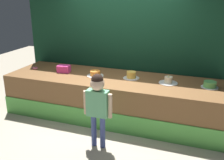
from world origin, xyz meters
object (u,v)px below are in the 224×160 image
at_px(child_figure, 98,101).
at_px(cake_far_left, 95,74).
at_px(donut, 35,68).
at_px(cake_center_left, 131,75).
at_px(pink_box, 64,69).
at_px(cake_far_right, 210,85).
at_px(cake_center_right, 168,81).

distance_m(child_figure, cake_far_left, 1.21).
bearing_deg(donut, cake_far_left, -0.38).
relative_size(child_figure, cake_center_left, 3.92).
xyz_separation_m(pink_box, cake_center_left, (1.40, 0.08, -0.01)).
bearing_deg(pink_box, cake_far_right, 1.07).
relative_size(cake_far_left, cake_far_right, 1.12).
xyz_separation_m(child_figure, pink_box, (-1.21, 1.11, 0.08)).
bearing_deg(cake_far_left, cake_far_right, 1.78).
distance_m(cake_center_left, cake_center_right, 0.70).
height_order(donut, cake_far_right, cake_far_right).
xyz_separation_m(child_figure, donut, (-1.91, 1.11, 0.03)).
height_order(cake_center_left, cake_center_right, cake_center_left).
bearing_deg(cake_far_right, cake_far_left, -178.22).
relative_size(donut, cake_far_right, 0.42).
height_order(pink_box, cake_far_right, pink_box).
xyz_separation_m(donut, cake_center_left, (2.10, 0.08, 0.04)).
relative_size(child_figure, cake_center_right, 3.60).
distance_m(child_figure, donut, 2.21).
bearing_deg(cake_center_right, donut, -179.15).
xyz_separation_m(cake_far_left, cake_far_right, (2.10, 0.07, 0.01)).
relative_size(pink_box, cake_far_left, 0.76).
distance_m(cake_center_right, cake_far_right, 0.70).
xyz_separation_m(child_figure, cake_far_left, (-0.51, 1.10, 0.06)).
bearing_deg(cake_center_left, cake_center_right, -3.38).
bearing_deg(child_figure, donut, 149.95).
distance_m(cake_far_left, cake_center_left, 0.71).
relative_size(child_figure, donut, 9.97).
relative_size(pink_box, cake_far_right, 0.85).
bearing_deg(child_figure, cake_center_left, 81.18).
bearing_deg(donut, cake_center_right, 0.85).
bearing_deg(cake_center_right, pink_box, -178.97).
height_order(cake_far_left, cake_center_left, cake_center_left).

